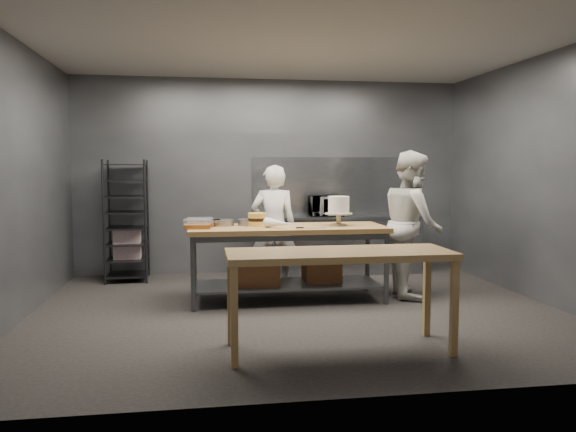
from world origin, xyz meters
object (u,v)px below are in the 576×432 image
(microwave, at_px, (328,206))
(layer_cake, at_px, (257,219))
(near_counter, at_px, (339,261))
(speed_rack, at_px, (127,222))
(chef_right, at_px, (412,223))
(work_table, at_px, (287,254))
(chef_behind, at_px, (274,227))
(frosted_cake_stand, at_px, (339,207))

(microwave, relative_size, layer_cake, 2.44)
(near_counter, relative_size, speed_rack, 1.14)
(chef_right, bearing_deg, work_table, 99.43)
(chef_right, height_order, microwave, chef_right)
(speed_rack, relative_size, chef_behind, 1.05)
(frosted_cake_stand, bearing_deg, chef_right, 3.86)
(chef_right, relative_size, microwave, 3.41)
(chef_behind, distance_m, microwave, 1.35)
(near_counter, relative_size, layer_cake, 9.00)
(frosted_cake_stand, bearing_deg, layer_cake, 173.57)
(layer_cake, bearing_deg, chef_right, -1.35)
(work_table, xyz_separation_m, layer_cake, (-0.35, 0.09, 0.43))
(work_table, bearing_deg, speed_rack, 142.99)
(near_counter, height_order, chef_behind, chef_behind)
(speed_rack, xyz_separation_m, layer_cake, (1.75, -1.50, 0.14))
(microwave, distance_m, layer_cake, 2.01)
(speed_rack, xyz_separation_m, chef_right, (3.73, -1.55, 0.07))
(chef_behind, relative_size, layer_cake, 7.52)
(microwave, height_order, layer_cake, microwave)
(layer_cake, bearing_deg, near_counter, -75.47)
(layer_cake, bearing_deg, chef_behind, 66.23)
(work_table, relative_size, microwave, 4.43)
(microwave, xyz_separation_m, layer_cake, (-1.25, -1.58, -0.05))
(speed_rack, distance_m, layer_cake, 2.31)
(speed_rack, bearing_deg, chef_right, -22.51)
(work_table, relative_size, near_counter, 1.20)
(chef_right, xyz_separation_m, microwave, (-0.74, 1.63, 0.12))
(chef_behind, bearing_deg, frosted_cake_stand, 139.27)
(speed_rack, distance_m, chef_right, 4.04)
(speed_rack, bearing_deg, near_counter, -57.29)
(work_table, height_order, near_counter, work_table)
(speed_rack, bearing_deg, layer_cake, -40.62)
(work_table, bearing_deg, near_counter, -84.84)
(chef_behind, xyz_separation_m, frosted_cake_stand, (0.71, -0.77, 0.32))
(work_table, height_order, chef_right, chef_right)
(microwave, bearing_deg, layer_cake, -128.25)
(chef_behind, bearing_deg, layer_cake, 72.77)
(speed_rack, height_order, chef_right, chef_right)
(near_counter, height_order, speed_rack, speed_rack)
(chef_behind, relative_size, microwave, 3.08)
(speed_rack, bearing_deg, chef_behind, -22.45)
(near_counter, distance_m, chef_right, 2.48)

